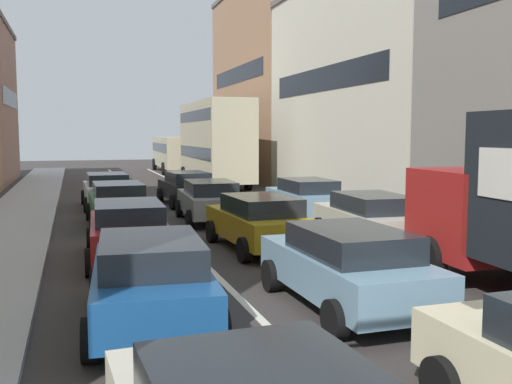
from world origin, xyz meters
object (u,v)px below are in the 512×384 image
at_px(sedan_left_lane_third, 128,229).
at_px(coupe_centre_lane_fourth, 210,200).
at_px(sedan_right_lane_behind_truck, 370,218).
at_px(hatchback_centre_lane_third, 259,221).
at_px(wagon_left_lane_second, 150,278).
at_px(sedan_centre_lane_second, 347,265).
at_px(bus_far_queue_secondary, 174,151).
at_px(bus_mid_queue_primary, 214,139).
at_px(sedan_centre_lane_fifth, 187,187).
at_px(sedan_left_lane_fourth, 118,203).
at_px(sedan_left_lane_fifth, 107,189).
at_px(wagon_right_lane_far, 306,197).

bearing_deg(sedan_left_lane_third, coupe_centre_lane_fourth, -28.48).
xyz_separation_m(coupe_centre_lane_fourth, sedan_right_lane_behind_truck, (3.27, -5.86, 0.00)).
bearing_deg(hatchback_centre_lane_third, wagon_left_lane_second, 143.74).
distance_m(sedan_centre_lane_second, bus_far_queue_secondary, 38.49).
bearing_deg(sedan_right_lane_behind_truck, sedan_left_lane_third, 92.08).
bearing_deg(bus_far_queue_secondary, hatchback_centre_lane_third, 176.17).
height_order(sedan_centre_lane_second, bus_mid_queue_primary, bus_mid_queue_primary).
height_order(hatchback_centre_lane_third, sedan_centre_lane_fifth, same).
height_order(sedan_centre_lane_fifth, bus_mid_queue_primary, bus_mid_queue_primary).
relative_size(coupe_centre_lane_fourth, bus_far_queue_secondary, 0.41).
height_order(hatchback_centre_lane_third, sedan_right_lane_behind_truck, same).
bearing_deg(sedan_left_lane_fourth, sedan_centre_lane_second, -164.64).
bearing_deg(bus_mid_queue_primary, wagon_left_lane_second, 165.45).
bearing_deg(sedan_left_lane_fifth, sedan_left_lane_fourth, 179.97).
bearing_deg(wagon_right_lane_far, hatchback_centre_lane_third, 146.40).
xyz_separation_m(sedan_left_lane_fifth, bus_mid_queue_primary, (6.85, 8.85, 2.03)).
relative_size(sedan_left_lane_third, sedan_left_lane_fifth, 1.01).
distance_m(hatchback_centre_lane_third, sedan_right_lane_behind_truck, 3.16).
xyz_separation_m(sedan_left_lane_fifth, bus_far_queue_secondary, (6.63, 22.16, 0.96)).
distance_m(sedan_left_lane_fourth, bus_mid_queue_primary, 15.64).
bearing_deg(sedan_left_lane_fourth, coupe_centre_lane_fourth, -92.68).
bearing_deg(sedan_left_lane_third, sedan_centre_lane_second, -144.77).
bearing_deg(bus_far_queue_secondary, sedan_centre_lane_fifth, 173.58).
height_order(coupe_centre_lane_fourth, sedan_left_lane_fifth, same).
height_order(sedan_left_lane_third, sedan_centre_lane_fifth, same).
distance_m(sedan_left_lane_third, sedan_left_lane_fourth, 5.88).
height_order(sedan_left_lane_third, coupe_centre_lane_fourth, same).
relative_size(sedan_centre_lane_second, sedan_left_lane_fourth, 1.00).
bearing_deg(sedan_right_lane_behind_truck, sedan_left_lane_fifth, 33.56).
distance_m(sedan_left_lane_fourth, bus_far_queue_secondary, 28.05).
bearing_deg(sedan_right_lane_behind_truck, bus_far_queue_secondary, 2.75).
bearing_deg(wagon_left_lane_second, sedan_left_lane_fifth, 3.29).
xyz_separation_m(wagon_right_lane_far, bus_mid_queue_primary, (-0.08, 14.40, 2.03)).
relative_size(sedan_centre_lane_fifth, wagon_right_lane_far, 1.01).
bearing_deg(hatchback_centre_lane_third, coupe_centre_lane_fourth, -1.05).
bearing_deg(wagon_left_lane_second, bus_far_queue_secondary, -6.16).
bearing_deg(bus_mid_queue_primary, sedan_left_lane_fourth, 155.40).
bearing_deg(hatchback_centre_lane_third, sedan_centre_lane_second, 176.13).
height_order(sedan_left_lane_fourth, sedan_centre_lane_fifth, same).
height_order(sedan_right_lane_behind_truck, bus_far_queue_secondary, bus_far_queue_secondary).
relative_size(sedan_centre_lane_second, sedan_left_lane_third, 0.99).
bearing_deg(coupe_centre_lane_fourth, sedan_centre_lane_second, -177.11).
xyz_separation_m(sedan_centre_lane_fifth, bus_mid_queue_primary, (3.40, 8.93, 2.03)).
distance_m(wagon_left_lane_second, hatchback_centre_lane_third, 6.55).
distance_m(sedan_left_lane_fourth, sedan_left_lane_fifth, 5.11).
relative_size(sedan_centre_lane_second, sedan_centre_lane_fifth, 0.99).
distance_m(wagon_left_lane_second, wagon_right_lane_far, 12.69).
relative_size(sedan_left_lane_third, sedan_left_lane_fourth, 1.01).
relative_size(wagon_left_lane_second, hatchback_centre_lane_third, 1.01).
bearing_deg(coupe_centre_lane_fourth, wagon_right_lane_far, -92.48).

